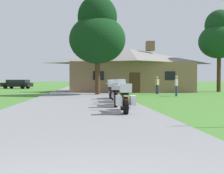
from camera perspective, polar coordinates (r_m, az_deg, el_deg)
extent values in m
plane|color=#42752D|center=(22.14, -6.56, -1.96)|extent=(500.00, 500.00, 0.00)
cube|color=slate|center=(20.14, -6.66, -2.21)|extent=(6.40, 80.00, 0.06)
cylinder|color=black|center=(11.31, 2.15, -3.26)|extent=(0.14, 0.64, 0.64)
cylinder|color=black|center=(9.88, 2.95, -3.94)|extent=(0.18, 0.65, 0.64)
cube|color=silver|center=(10.57, 2.53, -3.26)|extent=(0.28, 0.57, 0.30)
ellipsoid|color=#B2B5BC|center=(10.80, 2.40, -0.77)|extent=(0.32, 0.53, 0.26)
cube|color=black|center=(10.35, 2.65, -1.36)|extent=(0.30, 0.53, 0.10)
cylinder|color=silver|center=(11.23, 2.17, 0.29)|extent=(0.66, 0.06, 0.03)
cylinder|color=silver|center=(11.29, 2.15, -1.44)|extent=(0.07, 0.24, 0.73)
cube|color=#B2BCC6|center=(11.33, 2.13, 1.00)|extent=(0.32, 0.12, 0.27)
sphere|color=silver|center=(11.24, 2.17, -0.43)|extent=(0.11, 0.11, 0.11)
cube|color=silver|center=(9.79, 2.98, -0.23)|extent=(0.41, 0.38, 0.32)
cube|color=red|center=(9.65, 3.09, -2.73)|extent=(0.14, 0.04, 0.06)
cylinder|color=silver|center=(10.22, 3.53, -4.32)|extent=(0.09, 0.55, 0.07)
cube|color=silver|center=(9.89, 1.42, -2.88)|extent=(0.22, 0.41, 0.36)
cube|color=silver|center=(9.95, 4.41, -2.86)|extent=(0.22, 0.41, 0.36)
cylinder|color=black|center=(13.88, 0.84, -2.39)|extent=(0.18, 0.65, 0.64)
cylinder|color=black|center=(12.45, 0.84, -2.83)|extent=(0.22, 0.65, 0.64)
cube|color=silver|center=(13.14, 0.84, -2.34)|extent=(0.32, 0.59, 0.30)
ellipsoid|color=black|center=(13.38, 0.84, -0.34)|extent=(0.36, 0.55, 0.26)
cube|color=black|center=(12.92, 0.84, -0.81)|extent=(0.34, 0.55, 0.10)
cylinder|color=silver|center=(13.81, 0.84, 0.50)|extent=(0.66, 0.11, 0.03)
cylinder|color=silver|center=(13.86, 0.84, -0.90)|extent=(0.09, 0.24, 0.73)
cube|color=#B2BCC6|center=(13.91, 0.84, 1.08)|extent=(0.33, 0.14, 0.27)
sphere|color=silver|center=(13.82, 0.84, -0.08)|extent=(0.11, 0.11, 0.11)
cube|color=#B7B7BC|center=(12.36, 0.84, 0.11)|extent=(0.44, 0.40, 0.32)
cube|color=red|center=(12.21, 0.84, -1.86)|extent=(0.14, 0.05, 0.06)
cylinder|color=silver|center=(12.77, 1.46, -3.17)|extent=(0.13, 0.55, 0.07)
cylinder|color=black|center=(16.31, 0.23, -1.82)|extent=(0.11, 0.64, 0.64)
cylinder|color=black|center=(14.88, 0.75, -2.13)|extent=(0.16, 0.64, 0.64)
cube|color=silver|center=(15.57, 0.48, -1.75)|extent=(0.26, 0.56, 0.30)
ellipsoid|color=orange|center=(15.81, 0.39, -0.07)|extent=(0.30, 0.52, 0.26)
cube|color=black|center=(15.36, 0.56, -0.45)|extent=(0.28, 0.52, 0.10)
cylinder|color=silver|center=(16.25, 0.24, 0.64)|extent=(0.66, 0.04, 0.03)
cylinder|color=silver|center=(16.29, 0.23, -0.55)|extent=(0.06, 0.24, 0.73)
cube|color=#B2BCC6|center=(16.34, 0.21, 1.14)|extent=(0.32, 0.11, 0.27)
sphere|color=silver|center=(16.25, 0.24, 0.15)|extent=(0.11, 0.11, 0.11)
cube|color=silver|center=(14.80, 0.77, 0.33)|extent=(0.40, 0.36, 0.32)
cube|color=red|center=(14.65, 0.84, -1.31)|extent=(0.14, 0.03, 0.06)
cylinder|color=silver|center=(15.22, 1.15, -2.43)|extent=(0.07, 0.55, 0.07)
cylinder|color=black|center=(19.03, -0.42, -1.35)|extent=(0.14, 0.64, 0.64)
cylinder|color=black|center=(17.59, -0.24, -1.58)|extent=(0.19, 0.65, 0.64)
cube|color=silver|center=(18.29, -0.33, -1.28)|extent=(0.29, 0.57, 0.30)
ellipsoid|color=black|center=(18.53, -0.37, 0.15)|extent=(0.33, 0.53, 0.26)
cube|color=black|center=(18.07, -0.31, -0.17)|extent=(0.31, 0.53, 0.10)
cylinder|color=silver|center=(18.97, -0.42, 0.75)|extent=(0.66, 0.07, 0.03)
cylinder|color=silver|center=(19.01, -0.42, -0.27)|extent=(0.07, 0.24, 0.73)
cube|color=#B2BCC6|center=(19.06, -0.43, 1.18)|extent=(0.33, 0.13, 0.27)
sphere|color=silver|center=(18.97, -0.42, 0.33)|extent=(0.11, 0.11, 0.11)
cube|color=#B7B7BC|center=(17.52, -0.23, 0.50)|extent=(0.42, 0.38, 0.32)
cube|color=red|center=(17.36, -0.21, -0.88)|extent=(0.14, 0.04, 0.06)
cylinder|color=silver|center=(17.92, 0.16, -1.85)|extent=(0.10, 0.55, 0.07)
cube|color=#896B4C|center=(31.04, 3.76, 2.01)|extent=(13.36, 6.59, 3.24)
pyramid|color=gray|center=(31.16, 3.77, 6.55)|extent=(14.16, 6.99, 1.68)
cube|color=brown|center=(31.77, 8.11, 8.60)|extent=(0.90, 0.90, 1.10)
cube|color=#472D19|center=(27.76, 4.87, 0.90)|extent=(1.10, 0.08, 2.10)
cube|color=black|center=(27.34, -2.86, 2.43)|extent=(1.10, 0.06, 0.90)
cube|color=black|center=(28.68, 12.25, 2.35)|extent=(1.10, 0.06, 0.90)
cylinder|color=navy|center=(25.75, 9.68, -0.54)|extent=(0.14, 0.14, 0.86)
cylinder|color=navy|center=(25.60, 9.44, -0.55)|extent=(0.14, 0.14, 0.86)
cube|color=tan|center=(25.66, 9.56, 1.04)|extent=(0.42, 0.40, 0.56)
cylinder|color=tan|center=(25.85, 9.86, 1.00)|extent=(0.09, 0.09, 0.58)
cylinder|color=tan|center=(25.48, 9.26, 1.00)|extent=(0.09, 0.09, 0.58)
sphere|color=tan|center=(25.66, 9.57, 1.98)|extent=(0.21, 0.21, 0.21)
cylinder|color=navy|center=(22.63, 13.52, -0.82)|extent=(0.14, 0.14, 0.86)
cylinder|color=navy|center=(22.45, 13.49, -0.84)|extent=(0.14, 0.14, 0.86)
cube|color=silver|center=(22.53, 13.52, 0.97)|extent=(0.34, 0.42, 0.56)
cylinder|color=silver|center=(22.76, 13.56, 0.93)|extent=(0.09, 0.09, 0.58)
cylinder|color=silver|center=(22.30, 13.48, 0.92)|extent=(0.09, 0.09, 0.58)
sphere|color=tan|center=(22.53, 13.52, 2.04)|extent=(0.21, 0.21, 0.21)
cylinder|color=#B2AD99|center=(22.53, 13.52, 2.30)|extent=(0.22, 0.22, 0.05)
cylinder|color=#422D19|center=(23.75, -3.10, 2.53)|extent=(0.44, 0.44, 3.52)
ellipsoid|color=#0F3314|center=(24.01, -3.11, 9.99)|extent=(4.95, 4.95, 4.20)
ellipsoid|color=black|center=(24.38, -3.12, 14.59)|extent=(3.46, 3.46, 3.71)
cylinder|color=#422D19|center=(32.79, 21.74, 2.96)|extent=(0.44, 0.44, 4.48)
ellipsoid|color=#143D19|center=(33.08, 21.80, 9.01)|extent=(4.55, 4.55, 3.87)
ellipsoid|color=#123716|center=(33.37, 21.83, 12.11)|extent=(3.19, 3.19, 3.41)
cube|color=black|center=(44.30, -19.56, 0.46)|extent=(4.93, 3.05, 0.60)
cube|color=black|center=(44.19, -19.34, 1.16)|extent=(3.54, 2.45, 0.48)
cylinder|color=black|center=(44.32, -21.70, 0.06)|extent=(0.68, 0.39, 0.64)
cylinder|color=black|center=(45.76, -20.57, 0.11)|extent=(0.68, 0.39, 0.64)
cylinder|color=black|center=(42.86, -18.47, 0.04)|extent=(0.68, 0.39, 0.64)
cylinder|color=black|center=(44.35, -17.41, 0.09)|extent=(0.68, 0.39, 0.64)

